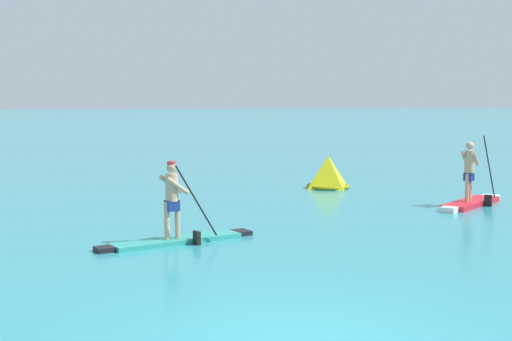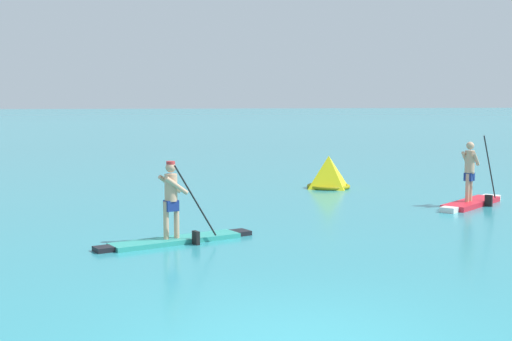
% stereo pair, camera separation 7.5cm
% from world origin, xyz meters
% --- Properties ---
extents(paddleboarder_mid_center, '(3.36, 1.62, 1.73)m').
position_xyz_m(paddleboarder_mid_center, '(-0.89, 6.34, 0.36)').
color(paddleboarder_mid_center, teal).
rests_on(paddleboarder_mid_center, ground).
extents(paddleboarder_far_right, '(2.85, 2.45, 1.98)m').
position_xyz_m(paddleboarder_far_right, '(7.58, 9.69, 0.32)').
color(paddleboarder_far_right, red).
rests_on(paddleboarder_far_right, ground).
extents(race_marker_buoy, '(1.51, 1.51, 1.08)m').
position_xyz_m(race_marker_buoy, '(4.92, 14.25, 0.47)').
color(race_marker_buoy, yellow).
rests_on(race_marker_buoy, ground).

